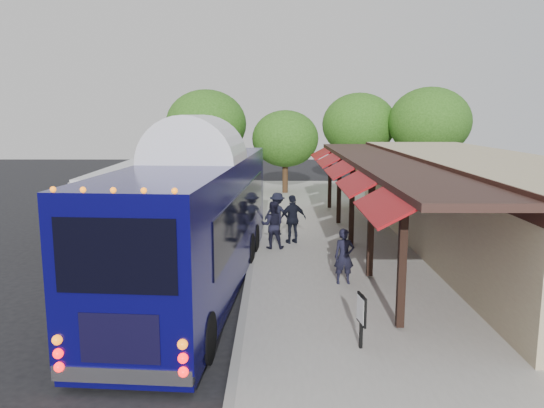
% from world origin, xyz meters
% --- Properties ---
extents(ground, '(90.00, 90.00, 0.00)m').
position_xyz_m(ground, '(0.00, 0.00, 0.00)').
color(ground, black).
rests_on(ground, ground).
extents(sidewalk, '(10.00, 40.00, 0.15)m').
position_xyz_m(sidewalk, '(5.00, 4.00, 0.07)').
color(sidewalk, '#9E9B93').
rests_on(sidewalk, ground).
extents(curb, '(0.20, 40.00, 0.16)m').
position_xyz_m(curb, '(0.05, 4.00, 0.07)').
color(curb, gray).
rests_on(curb, ground).
extents(station_shelter, '(8.15, 20.00, 3.60)m').
position_xyz_m(station_shelter, '(8.38, 4.00, 1.85)').
color(station_shelter, tan).
rests_on(station_shelter, ground).
extents(coach_bus, '(3.66, 12.87, 4.07)m').
position_xyz_m(coach_bus, '(-1.45, -0.52, 2.19)').
color(coach_bus, '#09064C').
rests_on(coach_bus, ground).
extents(city_bus, '(2.61, 11.10, 2.97)m').
position_xyz_m(city_bus, '(-4.91, 7.17, 1.64)').
color(city_bus, '#93969B').
rests_on(city_bus, ground).
extents(ped_a, '(0.63, 0.44, 1.66)m').
position_xyz_m(ped_a, '(2.91, -0.56, 0.98)').
color(ped_a, black).
rests_on(ped_a, sidewalk).
extents(ped_b, '(0.89, 0.71, 1.79)m').
position_xyz_m(ped_b, '(0.78, 3.64, 1.05)').
color(ped_b, black).
rests_on(ped_b, sidewalk).
extents(ped_c, '(1.21, 0.85, 1.90)m').
position_xyz_m(ped_c, '(1.56, 4.46, 1.10)').
color(ped_c, black).
rests_on(ped_c, sidewalk).
extents(ped_d, '(1.30, 1.02, 1.77)m').
position_xyz_m(ped_d, '(0.97, 5.96, 1.04)').
color(ped_d, black).
rests_on(ped_d, sidewalk).
extents(sign_board, '(0.13, 0.55, 1.20)m').
position_xyz_m(sign_board, '(2.71, -5.00, 0.96)').
color(sign_board, black).
rests_on(sign_board, sidewalk).
extents(tree_left, '(4.22, 4.22, 5.40)m').
position_xyz_m(tree_left, '(1.54, 18.00, 3.59)').
color(tree_left, '#382314').
rests_on(tree_left, ground).
extents(tree_mid, '(5.18, 5.18, 6.63)m').
position_xyz_m(tree_mid, '(6.80, 21.91, 4.42)').
color(tree_mid, '#382314').
rests_on(tree_mid, ground).
extents(tree_right, '(5.41, 5.41, 6.92)m').
position_xyz_m(tree_right, '(11.13, 19.71, 4.62)').
color(tree_right, '#382314').
rests_on(tree_right, ground).
extents(tree_far, '(5.27, 5.27, 6.74)m').
position_xyz_m(tree_far, '(-3.63, 19.43, 4.49)').
color(tree_far, '#382314').
rests_on(tree_far, ground).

